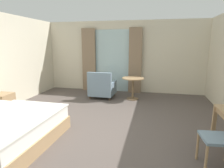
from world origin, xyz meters
The scene contains 8 objects.
ground centered at (0.00, 0.00, -0.05)m, with size 6.36×7.65×0.10m, color #564C47.
wall_back centered at (0.00, 3.57, 1.28)m, with size 5.96×0.12×2.57m, color beige.
balcony_glass_door centered at (-0.43, 3.49, 1.13)m, with size 1.29×0.02×2.26m, color silver.
curtain_panel_left centered at (-1.29, 3.39, 1.16)m, with size 0.50×0.10×2.31m, color #897056.
curtain_panel_right centered at (0.44, 3.39, 1.16)m, with size 0.45×0.10×2.31m, color #897056.
nightstand centered at (-2.60, 0.50, 0.26)m, with size 0.42×0.46×0.53m.
armchair_by_window centered at (-0.54, 2.47, 0.34)m, with size 0.81×0.81×0.88m.
round_cafe_table centered at (0.47, 2.52, 0.52)m, with size 0.69×0.69×0.70m.
Camera 1 is at (1.09, -3.38, 1.75)m, focal length 30.31 mm.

